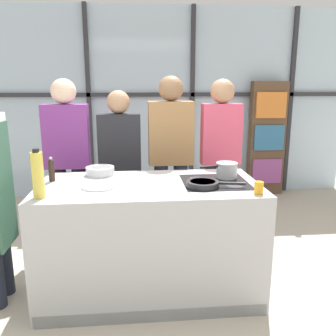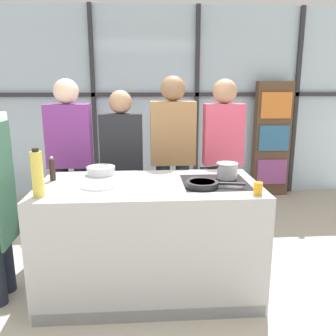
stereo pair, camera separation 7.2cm
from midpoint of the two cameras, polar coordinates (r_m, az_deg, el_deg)
name	(u,v)px [view 2 (the right image)]	position (r m, az deg, el deg)	size (l,w,h in m)	color
ground_plane	(150,289)	(3.19, -2.19, -18.77)	(18.00, 18.00, 0.00)	#BCB29E
back_window_wall	(146,104)	(5.44, -3.21, 10.26)	(6.40, 0.10, 2.80)	silver
bookshelf	(272,139)	(5.67, 16.68, 4.42)	(0.54, 0.19, 1.74)	brown
demo_island	(150,238)	(2.97, -2.25, -11.17)	(1.74, 0.88, 0.93)	#B7BABF
spectator_far_left	(70,154)	(3.72, -14.90, 2.11)	(0.44, 0.24, 1.75)	black
spectator_center_left	(122,160)	(3.67, -6.81, 1.22)	(0.43, 0.23, 1.64)	black
spectator_center_right	(173,152)	(3.66, 1.33, 2.60)	(0.45, 0.25, 1.78)	#232838
spectator_far_right	(223,151)	(3.74, 9.31, 2.70)	(0.40, 0.24, 1.75)	#232838
frying_pan	(203,184)	(2.72, 6.39, -2.57)	(0.45, 0.25, 0.04)	#232326
saucepan	(227,170)	(3.00, 10.10, -0.33)	(0.33, 0.18, 0.13)	silver
white_plate	(99,186)	(2.77, -10.28, -2.80)	(0.28, 0.28, 0.01)	white
mixing_bowl	(101,170)	(3.13, -10.06, -0.34)	(0.24, 0.24, 0.07)	silver
oil_bottle	(37,174)	(2.59, -19.49, -0.91)	(0.08, 0.08, 0.34)	#E0CC4C
pepper_grinder	(52,169)	(3.02, -17.42, -0.21)	(0.05, 0.05, 0.20)	#332319
juice_glass_near	(258,188)	(2.61, 15.00, -3.19)	(0.07, 0.07, 0.09)	orange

